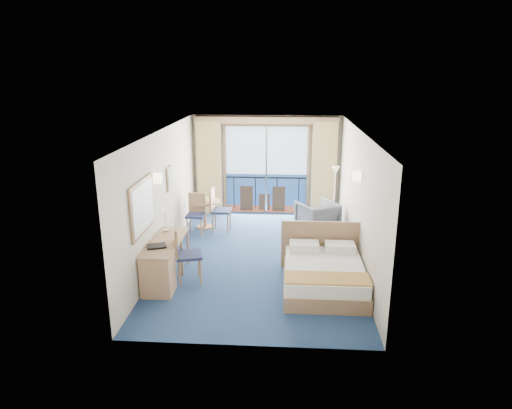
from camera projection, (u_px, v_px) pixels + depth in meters
name	position (u px, v px, depth m)	size (l,w,h in m)	color
floor	(259.00, 257.00, 9.76)	(6.50, 6.50, 0.00)	navy
room_walls	(259.00, 176.00, 9.25)	(4.04, 6.54, 2.72)	beige
balcony_door	(266.00, 172.00, 12.51)	(2.36, 0.03, 2.52)	navy
curtain_left	(209.00, 168.00, 12.43)	(0.65, 0.22, 2.55)	tan
curtain_right	(324.00, 170.00, 12.23)	(0.65, 0.22, 2.55)	tan
pelmet	(266.00, 120.00, 11.98)	(3.80, 0.25, 0.18)	#A08156
mirror	(143.00, 207.00, 8.00)	(0.05, 1.25, 0.95)	#A08156
wall_print	(170.00, 178.00, 9.86)	(0.04, 0.42, 0.52)	#A08156
sconce_left	(157.00, 178.00, 8.78)	(0.18, 0.18, 0.18)	beige
sconce_right	(357.00, 176.00, 8.96)	(0.18, 0.18, 0.18)	beige
bed	(324.00, 274.00, 8.33)	(1.58, 1.88, 0.99)	#A08156
nightstand	(344.00, 250.00, 9.44)	(0.41, 0.39, 0.53)	tan
phone	(347.00, 236.00, 9.37)	(0.18, 0.14, 0.08)	beige
armchair	(317.00, 217.00, 11.14)	(0.84, 0.86, 0.79)	#4E535E
floor_lamp	(335.00, 181.00, 11.45)	(0.21, 0.21, 1.54)	silver
desk	(160.00, 268.00, 8.20)	(0.57, 1.65, 0.78)	#A08156
desk_chair	(184.00, 251.00, 8.49)	(0.59, 0.58, 1.10)	#20284C
folder	(157.00, 246.00, 8.26)	(0.34, 0.25, 0.03)	black
desk_lamp	(165.00, 215.00, 8.96)	(0.12, 0.12, 0.45)	silver
round_table	(205.00, 207.00, 11.48)	(0.78, 0.78, 0.71)	#A08156
table_chair_a	(217.00, 207.00, 11.22)	(0.49, 0.48, 1.08)	#20284C
table_chair_b	(196.00, 211.00, 11.07)	(0.44, 0.45, 0.99)	#20284C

